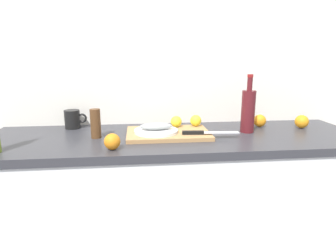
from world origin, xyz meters
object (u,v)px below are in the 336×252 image
object	(u,v)px
cutting_board	(168,133)
fish_fillet	(156,126)
white_plate	(156,131)
coffee_mug_0	(73,119)
lemon_0	(196,121)
orange_0	(112,142)
wine_bottle	(248,110)
chef_knife	(203,133)
pepper_mill	(95,124)

from	to	relation	value
cutting_board	fish_fillet	xyz separation A→B (m)	(-0.06, -0.01, 0.04)
white_plate	coffee_mug_0	world-z (taller)	coffee_mug_0
lemon_0	orange_0	bearing A→B (deg)	-143.74
wine_bottle	chef_knife	bearing A→B (deg)	-160.16
cutting_board	wine_bottle	size ratio (longest dim) A/B	1.37
fish_fillet	pepper_mill	distance (m)	0.31
cutting_board	lemon_0	size ratio (longest dim) A/B	6.75
chef_knife	orange_0	bearing A→B (deg)	-158.04
pepper_mill	orange_0	bearing A→B (deg)	-63.89
orange_0	pepper_mill	size ratio (longest dim) A/B	0.49
white_plate	pepper_mill	bearing A→B (deg)	-179.64
lemon_0	pepper_mill	xyz separation A→B (m)	(-0.54, -0.12, 0.02)
white_plate	chef_knife	world-z (taller)	chef_knife
fish_fillet	pepper_mill	world-z (taller)	pepper_mill
lemon_0	coffee_mug_0	bearing A→B (deg)	171.69
lemon_0	pepper_mill	distance (m)	0.56
cutting_board	orange_0	world-z (taller)	orange_0
white_plate	fish_fillet	size ratio (longest dim) A/B	1.33
coffee_mug_0	fish_fillet	bearing A→B (deg)	-25.54
white_plate	coffee_mug_0	bearing A→B (deg)	154.46
cutting_board	coffee_mug_0	size ratio (longest dim) A/B	3.40
lemon_0	orange_0	xyz separation A→B (m)	(-0.44, -0.33, -0.02)
wine_bottle	fish_fillet	bearing A→B (deg)	-176.18
chef_knife	white_plate	bearing A→B (deg)	169.58
white_plate	lemon_0	bearing A→B (deg)	27.34
white_plate	lemon_0	xyz separation A→B (m)	(0.24, 0.12, 0.02)
chef_knife	wine_bottle	xyz separation A→B (m)	(0.27, 0.10, 0.09)
pepper_mill	wine_bottle	bearing A→B (deg)	2.51
cutting_board	white_plate	xyz separation A→B (m)	(-0.06, -0.01, 0.02)
lemon_0	wine_bottle	world-z (taller)	wine_bottle
cutting_board	pepper_mill	world-z (taller)	pepper_mill
wine_bottle	coffee_mug_0	world-z (taller)	wine_bottle
chef_knife	lemon_0	size ratio (longest dim) A/B	4.54
wine_bottle	coffee_mug_0	xyz separation A→B (m)	(-0.98, 0.19, -0.07)
pepper_mill	chef_knife	bearing A→B (deg)	-6.39
lemon_0	pepper_mill	bearing A→B (deg)	-167.18
wine_bottle	orange_0	xyz separation A→B (m)	(-0.72, -0.24, -0.09)
pepper_mill	cutting_board	bearing A→B (deg)	2.19
fish_fillet	chef_knife	world-z (taller)	fish_fillet
cutting_board	wine_bottle	xyz separation A→B (m)	(0.44, 0.02, 0.11)
coffee_mug_0	orange_0	size ratio (longest dim) A/B	1.73
lemon_0	orange_0	size ratio (longest dim) A/B	0.87
fish_fillet	pepper_mill	size ratio (longest dim) A/B	1.15
chef_knife	coffee_mug_0	world-z (taller)	coffee_mug_0
fish_fillet	chef_knife	size ratio (longest dim) A/B	0.59
coffee_mug_0	orange_0	world-z (taller)	coffee_mug_0
white_plate	orange_0	world-z (taller)	orange_0
coffee_mug_0	cutting_board	bearing A→B (deg)	-21.68
fish_fillet	lemon_0	world-z (taller)	lemon_0
cutting_board	white_plate	distance (m)	0.07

